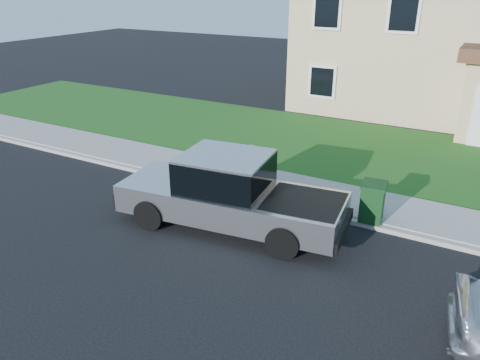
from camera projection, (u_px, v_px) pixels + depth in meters
name	position (u px, v px, depth m)	size (l,w,h in m)	color
ground	(223.00, 253.00, 10.94)	(80.00, 80.00, 0.00)	black
curb	(309.00, 211.00, 12.79)	(40.00, 0.20, 0.12)	gray
sidewalk	(323.00, 196.00, 13.67)	(40.00, 2.00, 0.15)	gray
lawn	(365.00, 151.00, 17.29)	(40.00, 7.00, 0.10)	#154B17
house	(423.00, 41.00, 22.23)	(14.00, 11.30, 6.85)	tan
pickup_truck	(230.00, 194.00, 11.82)	(6.06, 2.64, 1.93)	black
woman	(251.00, 178.00, 12.94)	(0.66, 0.50, 1.77)	tan
trash_bin	(372.00, 201.00, 11.99)	(0.69, 0.78, 1.01)	black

